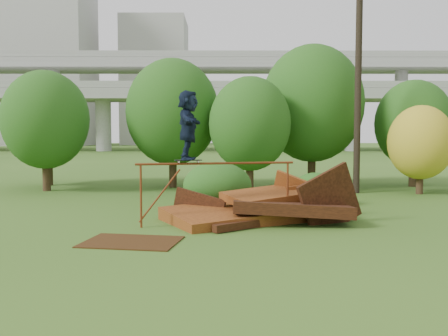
{
  "coord_description": "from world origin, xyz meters",
  "views": [
    {
      "loc": [
        -0.85,
        -12.13,
        2.59
      ],
      "look_at": [
        -0.8,
        2.0,
        1.6
      ],
      "focal_mm": 40.0,
      "sensor_mm": 36.0,
      "label": 1
    }
  ],
  "objects_px": {
    "scrap_pile": "(261,209)",
    "flat_plate": "(131,242)",
    "skater": "(188,125)",
    "utility_pole": "(358,74)"
  },
  "relations": [
    {
      "from": "flat_plate",
      "to": "utility_pole",
      "type": "relative_size",
      "value": 0.22
    },
    {
      "from": "skater",
      "to": "utility_pole",
      "type": "bearing_deg",
      "value": -39.98
    },
    {
      "from": "skater",
      "to": "utility_pole",
      "type": "xyz_separation_m",
      "value": [
        6.75,
        7.67,
        2.3
      ]
    },
    {
      "from": "scrap_pile",
      "to": "flat_plate",
      "type": "distance_m",
      "value": 4.42
    },
    {
      "from": "scrap_pile",
      "to": "skater",
      "type": "xyz_separation_m",
      "value": [
        -2.09,
        -0.79,
        2.48
      ]
    },
    {
      "from": "flat_plate",
      "to": "utility_pole",
      "type": "bearing_deg",
      "value": 50.89
    },
    {
      "from": "utility_pole",
      "to": "scrap_pile",
      "type": "bearing_deg",
      "value": -124.12
    },
    {
      "from": "skater",
      "to": "flat_plate",
      "type": "xyz_separation_m",
      "value": [
        -1.21,
        -2.13,
        -2.8
      ]
    },
    {
      "from": "scrap_pile",
      "to": "skater",
      "type": "distance_m",
      "value": 3.33
    },
    {
      "from": "flat_plate",
      "to": "scrap_pile",
      "type": "bearing_deg",
      "value": 41.46
    }
  ]
}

